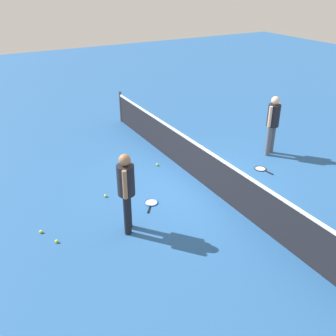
# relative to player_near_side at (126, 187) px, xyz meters

# --- Properties ---
(ground_plane) EXTENTS (40.00, 40.00, 0.00)m
(ground_plane) POSITION_rel_player_near_side_xyz_m (-0.98, 2.39, -1.01)
(ground_plane) COLOR #265693
(court_net) EXTENTS (10.09, 0.09, 1.07)m
(court_net) POSITION_rel_player_near_side_xyz_m (-0.98, 2.39, -0.51)
(court_net) COLOR #4C4C51
(court_net) RESTS_ON ground_plane
(player_near_side) EXTENTS (0.50, 0.46, 1.70)m
(player_near_side) POSITION_rel_player_near_side_xyz_m (0.00, 0.00, 0.00)
(player_near_side) COLOR black
(player_near_side) RESTS_ON ground_plane
(player_far_side) EXTENTS (0.44, 0.52, 1.70)m
(player_far_side) POSITION_rel_player_near_side_xyz_m (-1.40, 5.03, 0.00)
(player_far_side) COLOR #595960
(player_far_side) RESTS_ON ground_plane
(tennis_racket_near_player) EXTENTS (0.57, 0.49, 0.03)m
(tennis_racket_near_player) POSITION_rel_player_near_side_xyz_m (-0.67, 0.85, -1.00)
(tennis_racket_near_player) COLOR blue
(tennis_racket_near_player) RESTS_ON ground_plane
(tennis_racket_far_player) EXTENTS (0.60, 0.36, 0.03)m
(tennis_racket_far_player) POSITION_rel_player_near_side_xyz_m (-0.74, 4.17, -1.00)
(tennis_racket_far_player) COLOR black
(tennis_racket_far_player) RESTS_ON ground_plane
(tennis_ball_near_player) EXTENTS (0.07, 0.07, 0.07)m
(tennis_ball_near_player) POSITION_rel_player_near_side_xyz_m (-0.30, -1.39, -0.98)
(tennis_ball_near_player) COLOR #C6E033
(tennis_ball_near_player) RESTS_ON ground_plane
(tennis_ball_by_net) EXTENTS (0.07, 0.07, 0.07)m
(tennis_ball_by_net) POSITION_rel_player_near_side_xyz_m (-1.44, 0.05, -0.98)
(tennis_ball_by_net) COLOR #C6E033
(tennis_ball_by_net) RESTS_ON ground_plane
(tennis_ball_midcourt) EXTENTS (0.07, 0.07, 0.07)m
(tennis_ball_midcourt) POSITION_rel_player_near_side_xyz_m (-2.28, 1.86, -0.98)
(tennis_ball_midcourt) COLOR #C6E033
(tennis_ball_midcourt) RESTS_ON ground_plane
(tennis_ball_baseline) EXTENTS (0.07, 0.07, 0.07)m
(tennis_ball_baseline) POSITION_rel_player_near_side_xyz_m (-0.77, -1.58, -0.98)
(tennis_ball_baseline) COLOR #C6E033
(tennis_ball_baseline) RESTS_ON ground_plane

